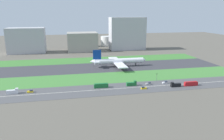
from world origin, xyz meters
TOP-DOWN VIEW (x-y plane):
  - ground_plane at (0.00, 0.00)m, footprint 800.00×800.00m
  - runway at (0.00, 0.00)m, footprint 280.00×46.00m
  - grass_median_north at (0.00, 41.00)m, footprint 280.00×36.00m
  - grass_median_south at (0.00, -41.00)m, footprint 280.00×36.00m
  - highway at (0.00, -73.00)m, footprint 280.00×28.00m
  - highway_centerline at (0.00, -73.00)m, footprint 266.00×0.50m
  - airliner at (24.52, 0.00)m, footprint 65.00×56.00m
  - car_4 at (27.61, -78.00)m, footprint 4.40×1.80m
  - car_1 at (50.79, -68.00)m, footprint 4.40×1.80m
  - bus_1 at (69.07, -78.00)m, footprint 11.60×2.50m
  - truck_1 at (55.10, -78.00)m, footprint 8.40×2.50m
  - car_2 at (-59.52, -68.00)m, footprint 4.40×1.80m
  - truck_0 at (20.80, -68.00)m, footprint 8.40×2.50m
  - bus_0 at (-5.01, -68.00)m, footprint 11.60×2.50m
  - truck_2 at (-72.03, -68.00)m, footprint 8.40×2.50m
  - car_3 at (35.75, -68.00)m, footprint 4.40×1.80m
  - traffic_light at (46.23, -60.01)m, footprint 0.36×0.50m
  - terminal_building at (-90.00, 114.00)m, footprint 53.90×27.79m
  - hangar_building at (-6.69, 114.00)m, footprint 46.53×34.37m
  - office_tower at (66.72, 114.00)m, footprint 57.01×25.67m
  - fuel_tank_west at (13.26, 159.00)m, footprint 19.10×19.10m
  - fuel_tank_centre at (40.76, 159.00)m, footprint 21.47×21.47m

SIDE VIEW (x-z plane):
  - ground_plane at x=0.00m, z-range 0.00..0.00m
  - runway at x=0.00m, z-range 0.00..0.10m
  - grass_median_north at x=0.00m, z-range 0.00..0.10m
  - grass_median_south at x=0.00m, z-range 0.00..0.10m
  - highway at x=0.00m, z-range 0.00..0.10m
  - highway_centerline at x=0.00m, z-range 0.10..0.11m
  - car_4 at x=27.61m, z-range -0.08..1.92m
  - car_1 at x=50.79m, z-range -0.08..1.92m
  - car_2 at x=-59.52m, z-range -0.08..1.92m
  - car_3 at x=35.75m, z-range -0.08..1.92m
  - truck_1 at x=55.10m, z-range -0.33..3.67m
  - truck_0 at x=20.80m, z-range -0.33..3.67m
  - truck_2 at x=-72.03m, z-range -0.33..3.67m
  - bus_1 at x=69.07m, z-range 0.07..3.57m
  - bus_0 at x=-5.01m, z-range 0.07..3.57m
  - traffic_light at x=46.23m, z-range 0.69..7.89m
  - airliner at x=24.52m, z-range -3.62..16.08m
  - fuel_tank_west at x=13.26m, z-range 0.00..17.27m
  - fuel_tank_centre at x=40.76m, z-range 0.00..17.76m
  - hangar_building at x=-6.69m, z-range 0.00..29.22m
  - terminal_building at x=-90.00m, z-range 0.00..37.62m
  - office_tower at x=66.72m, z-range 0.00..52.34m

